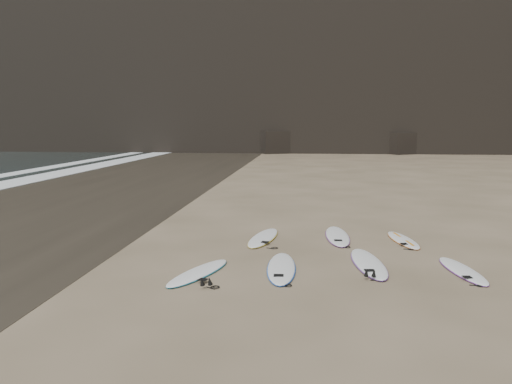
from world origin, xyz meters
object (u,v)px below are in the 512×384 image
(surfboard_2, at_px, (368,263))
(surfboard_7, at_px, (403,240))
(surfboard_0, at_px, (199,272))
(surfboard_3, at_px, (462,270))
(surfboard_6, at_px, (337,236))
(surfboard_1, at_px, (281,267))
(surfboard_5, at_px, (263,237))

(surfboard_2, xyz_separation_m, surfboard_7, (1.29, 2.56, -0.01))
(surfboard_0, distance_m, surfboard_3, 5.99)
(surfboard_3, bearing_deg, surfboard_6, 121.32)
(surfboard_1, height_order, surfboard_3, surfboard_1)
(surfboard_1, height_order, surfboard_5, surfboard_1)
(surfboard_5, height_order, surfboard_6, surfboard_6)
(surfboard_6, relative_size, surfboard_7, 1.22)
(surfboard_0, relative_size, surfboard_2, 0.87)
(surfboard_3, height_order, surfboard_5, surfboard_5)
(surfboard_1, bearing_deg, surfboard_0, -165.17)
(surfboard_0, relative_size, surfboard_6, 0.87)
(surfboard_2, bearing_deg, surfboard_5, 133.12)
(surfboard_0, bearing_deg, surfboard_2, 36.50)
(surfboard_3, bearing_deg, surfboard_5, 141.95)
(surfboard_0, relative_size, surfboard_3, 1.05)
(surfboard_5, xyz_separation_m, surfboard_6, (2.17, 0.43, 0.00))
(surfboard_2, bearing_deg, surfboard_6, 95.87)
(surfboard_0, bearing_deg, surfboard_5, 92.29)
(surfboard_6, bearing_deg, surfboard_5, -170.76)
(surfboard_1, bearing_deg, surfboard_5, 100.94)
(surfboard_5, bearing_deg, surfboard_2, -32.55)
(surfboard_1, bearing_deg, surfboard_2, 14.26)
(surfboard_2, relative_size, surfboard_7, 1.23)
(surfboard_7, bearing_deg, surfboard_5, 173.02)
(surfboard_1, height_order, surfboard_7, surfboard_1)
(surfboard_3, height_order, surfboard_6, surfboard_6)
(surfboard_0, bearing_deg, surfboard_3, 27.53)
(surfboard_1, height_order, surfboard_6, surfboard_6)
(surfboard_1, distance_m, surfboard_3, 4.12)
(surfboard_2, distance_m, surfboard_5, 3.65)
(surfboard_1, relative_size, surfboard_7, 1.19)
(surfboard_0, distance_m, surfboard_2, 4.05)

